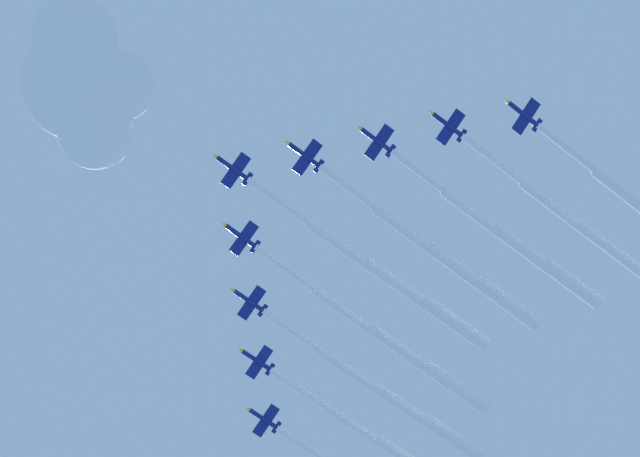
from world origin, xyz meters
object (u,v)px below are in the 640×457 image
Objects in this scene: jet_port_inner at (459,269)px; jet_port_outer at (616,252)px; jet_port_mid at (524,249)px; jet_starboard_mid at (404,406)px; jet_lead at (401,286)px; jet_starboard_inner at (404,351)px.

jet_port_outer is at bearing -88.88° from jet_port_inner.
jet_starboard_mid is at bearing 38.90° from jet_port_mid.
jet_starboard_inner reaches higher than jet_lead.
jet_lead is at bearing -177.38° from jet_starboard_mid.
jet_lead is at bearing -178.83° from jet_starboard_inner.
jet_port_outer is (0.73, -37.17, 3.23)m from jet_port_inner.
jet_port_mid is 22.07m from jet_port_outer.
jet_port_inner is 15.76m from jet_port_mid.
jet_port_outer is at bearing -110.90° from jet_starboard_inner.
jet_port_mid is (-2.74, -15.45, 1.44)m from jet_port_inner.
jet_port_inner is at bearing -156.71° from jet_starboard_mid.
jet_port_inner is at bearing 91.12° from jet_port_outer.
jet_starboard_mid is 62.70m from jet_port_outer.
jet_port_inner is at bearing 79.96° from jet_port_mid.
jet_port_mid reaches higher than jet_port_inner.
jet_port_outer reaches higher than jet_lead.
jet_port_mid is at bearing -100.04° from jet_port_inner.
jet_starboard_mid is at bearing 4.28° from jet_starboard_inner.
jet_starboard_inner is (17.17, 0.35, 0.31)m from jet_lead.
jet_port_mid is 0.87× the size of jet_port_outer.
jet_lead is at bearing 78.67° from jet_port_mid.
jet_lead is 29.74m from jet_port_mid.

